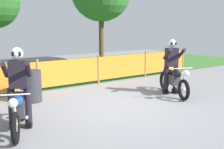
# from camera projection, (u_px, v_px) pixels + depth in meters

# --- Properties ---
(ground) EXTENTS (24.00, 24.00, 0.02)m
(ground) POSITION_uv_depth(u_px,v_px,m) (117.00, 106.00, 7.50)
(ground) COLOR gray
(grass_verge) EXTENTS (24.00, 7.19, 0.01)m
(grass_verge) POSITION_uv_depth(u_px,v_px,m) (33.00, 73.00, 12.52)
(grass_verge) COLOR #386B2D
(grass_verge) RESTS_ON ground
(barrier_fence) EXTENTS (11.49, 0.08, 1.05)m
(barrier_fence) POSITION_uv_depth(u_px,v_px,m) (70.00, 72.00, 9.54)
(barrier_fence) COLOR #997547
(barrier_fence) RESTS_ON ground
(motorcycle_lead) EXTENTS (0.92, 1.81, 0.91)m
(motorcycle_lead) POSITION_uv_depth(u_px,v_px,m) (19.00, 110.00, 5.65)
(motorcycle_lead) COLOR black
(motorcycle_lead) RESTS_ON ground
(motorcycle_trailing) EXTENTS (0.91, 1.86, 0.93)m
(motorcycle_trailing) POSITION_uv_depth(u_px,v_px,m) (174.00, 81.00, 8.55)
(motorcycle_trailing) COLOR black
(motorcycle_trailing) RESTS_ON ground
(rider_lead) EXTENTS (0.69, 0.78, 1.69)m
(rider_lead) POSITION_uv_depth(u_px,v_px,m) (19.00, 83.00, 5.76)
(rider_lead) COLOR black
(rider_lead) RESTS_ON ground
(rider_trailing) EXTENTS (0.68, 0.69, 1.69)m
(rider_trailing) POSITION_uv_depth(u_px,v_px,m) (172.00, 64.00, 8.65)
(rider_trailing) COLOR black
(rider_trailing) RESTS_ON ground
(oil_drum) EXTENTS (0.58, 0.58, 0.88)m
(oil_drum) POSITION_uv_depth(u_px,v_px,m) (31.00, 86.00, 7.82)
(oil_drum) COLOR #2D2D33
(oil_drum) RESTS_ON ground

